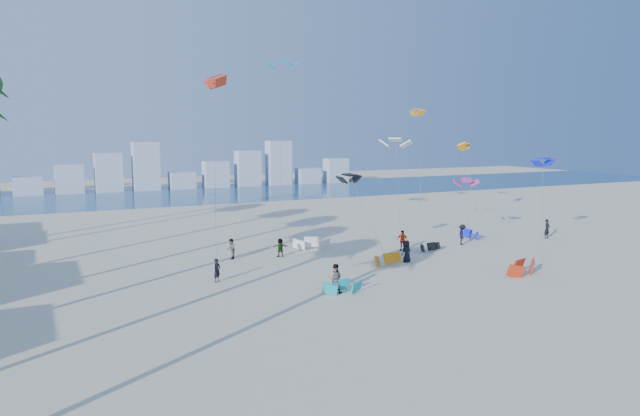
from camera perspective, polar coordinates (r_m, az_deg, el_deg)
name	(u,v)px	position (r m, az deg, el deg)	size (l,w,h in m)	color
ground	(405,337)	(30.95, 8.15, -12.10)	(220.00, 220.00, 0.00)	beige
ocean	(149,196)	(98.04, -16.08, 1.09)	(220.00, 220.00, 0.00)	navy
kitesurfer_near	(217,270)	(41.53, -9.84, -5.89)	(0.60, 0.39, 1.64)	black
kitesurfer_mid	(335,278)	(38.20, 1.46, -6.76)	(0.92, 0.72, 1.89)	gray
kitesurfers_far	(391,241)	(51.50, 6.86, -3.18)	(31.11, 7.91, 1.88)	black
grounded_kites	(409,255)	(47.93, 8.55, -4.50)	(21.93, 17.03, 1.05)	#0D90A5
flying_kites	(369,120)	(54.81, 4.69, 8.44)	(32.09, 22.17, 17.04)	black
distant_skyline	(131,173)	(107.44, -17.69, 3.21)	(85.00, 3.00, 8.40)	#9EADBF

